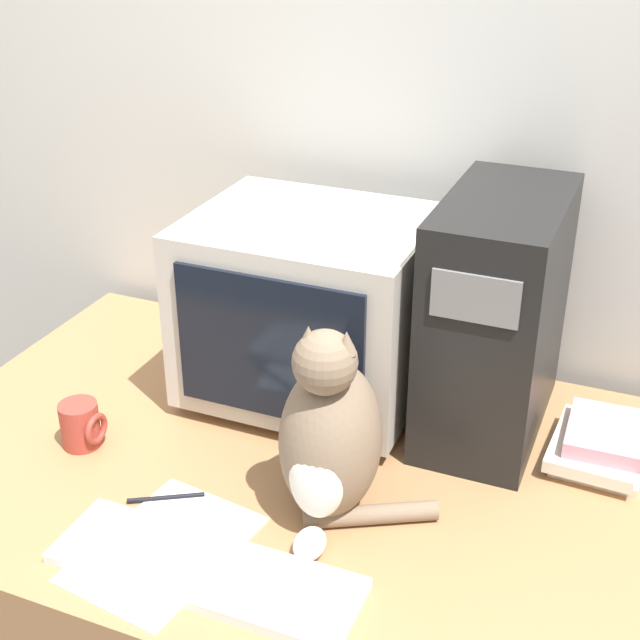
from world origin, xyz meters
The scene contains 10 objects.
wall_back centered at (0.00, 1.01, 1.25)m, with size 7.00×0.05×2.50m.
desk centered at (0.00, 0.47, 0.38)m, with size 1.39×0.95×0.75m.
crt_monitor centered at (-0.03, 0.70, 0.95)m, with size 0.46×0.39×0.38m.
computer_tower centered at (0.33, 0.74, 0.98)m, with size 0.21×0.40×0.46m.
keyboard centered at (0.03, 0.15, 0.76)m, with size 0.50×0.15×0.02m.
cat centered at (0.15, 0.37, 0.90)m, with size 0.28×0.27×0.36m.
book_stack centered at (0.56, 0.69, 0.79)m, with size 0.17×0.21×0.07m.
pen centered at (-0.12, 0.28, 0.76)m, with size 0.12×0.08×0.01m.
paper_sheet centered at (-0.06, 0.17, 0.75)m, with size 0.25×0.32×0.00m.
mug centered at (-0.35, 0.37, 0.80)m, with size 0.08×0.07×0.09m.
Camera 1 is at (0.60, -0.75, 1.74)m, focal length 50.00 mm.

